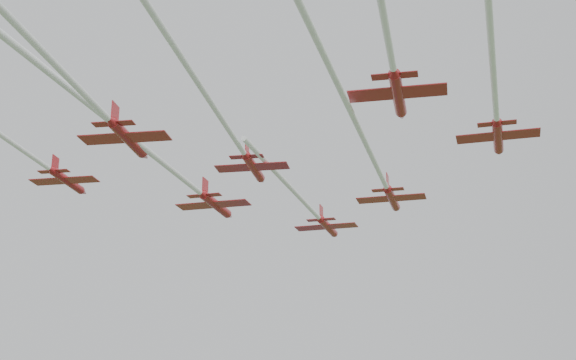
{
  "coord_description": "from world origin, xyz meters",
  "views": [
    {
      "loc": [
        7.76,
        -89.78,
        20.14
      ],
      "look_at": [
        5.72,
        0.78,
        49.62
      ],
      "focal_mm": 50.0,
      "sensor_mm": 36.0,
      "label": 1
    }
  ],
  "objects_px": {
    "jet_lead": "(313,211)",
    "jet_row4_right": "(386,28)",
    "jet_row2_left": "(174,172)",
    "jet_row3_left": "(4,137)",
    "jet_row2_right": "(366,145)",
    "jet_row3_right": "(492,57)",
    "jet_row4_left": "(79,88)",
    "jet_row3_mid": "(227,126)"
  },
  "relations": [
    {
      "from": "jet_row3_right",
      "to": "jet_row4_left",
      "type": "height_order",
      "value": "jet_row3_right"
    },
    {
      "from": "jet_row2_left",
      "to": "jet_row4_left",
      "type": "xyz_separation_m",
      "value": [
        -4.47,
        -22.93,
        -0.22
      ]
    },
    {
      "from": "jet_row2_right",
      "to": "jet_row4_left",
      "type": "xyz_separation_m",
      "value": [
        -25.22,
        -12.26,
        0.71
      ]
    },
    {
      "from": "jet_row3_left",
      "to": "jet_row4_right",
      "type": "bearing_deg",
      "value": -22.35
    },
    {
      "from": "jet_row3_mid",
      "to": "jet_row4_left",
      "type": "bearing_deg",
      "value": -127.72
    },
    {
      "from": "jet_row3_left",
      "to": "jet_row2_right",
      "type": "bearing_deg",
      "value": 8.67
    },
    {
      "from": "jet_row2_left",
      "to": "jet_row3_mid",
      "type": "bearing_deg",
      "value": -45.84
    },
    {
      "from": "jet_lead",
      "to": "jet_row2_left",
      "type": "bearing_deg",
      "value": -113.65
    },
    {
      "from": "jet_row2_left",
      "to": "jet_row4_left",
      "type": "height_order",
      "value": "jet_row2_left"
    },
    {
      "from": "jet_row2_left",
      "to": "jet_row3_right",
      "type": "relative_size",
      "value": 0.87
    },
    {
      "from": "jet_row2_right",
      "to": "jet_row3_right",
      "type": "height_order",
      "value": "jet_row3_right"
    },
    {
      "from": "jet_row3_right",
      "to": "jet_lead",
      "type": "bearing_deg",
      "value": 121.52
    },
    {
      "from": "jet_row3_mid",
      "to": "jet_row4_left",
      "type": "height_order",
      "value": "jet_row3_mid"
    },
    {
      "from": "jet_lead",
      "to": "jet_row3_mid",
      "type": "bearing_deg",
      "value": -90.61
    },
    {
      "from": "jet_row3_mid",
      "to": "jet_row3_right",
      "type": "xyz_separation_m",
      "value": [
        22.96,
        -13.66,
        0.33
      ]
    },
    {
      "from": "jet_row2_right",
      "to": "jet_row4_left",
      "type": "height_order",
      "value": "jet_row4_left"
    },
    {
      "from": "jet_lead",
      "to": "jet_row4_left",
      "type": "bearing_deg",
      "value": -100.54
    },
    {
      "from": "jet_row2_right",
      "to": "jet_row3_left",
      "type": "bearing_deg",
      "value": -167.01
    },
    {
      "from": "jet_row2_left",
      "to": "jet_row4_right",
      "type": "relative_size",
      "value": 1.11
    },
    {
      "from": "jet_lead",
      "to": "jet_row4_right",
      "type": "height_order",
      "value": "jet_lead"
    },
    {
      "from": "jet_row3_left",
      "to": "jet_row3_right",
      "type": "distance_m",
      "value": 47.9
    },
    {
      "from": "jet_row2_left",
      "to": "jet_row4_right",
      "type": "distance_m",
      "value": 38.48
    },
    {
      "from": "jet_row2_left",
      "to": "jet_row3_left",
      "type": "relative_size",
      "value": 1.01
    },
    {
      "from": "jet_row3_mid",
      "to": "jet_row2_left",
      "type": "bearing_deg",
      "value": 128.99
    },
    {
      "from": "jet_lead",
      "to": "jet_row3_right",
      "type": "height_order",
      "value": "jet_lead"
    },
    {
      "from": "jet_lead",
      "to": "jet_row3_left",
      "type": "distance_m",
      "value": 43.53
    },
    {
      "from": "jet_row2_left",
      "to": "jet_row3_left",
      "type": "height_order",
      "value": "jet_row2_left"
    },
    {
      "from": "jet_row3_left",
      "to": "jet_row2_left",
      "type": "bearing_deg",
      "value": 43.07
    },
    {
      "from": "jet_lead",
      "to": "jet_row3_left",
      "type": "xyz_separation_m",
      "value": [
        -31.2,
        -30.35,
        -0.62
      ]
    },
    {
      "from": "jet_row4_right",
      "to": "jet_row3_mid",
      "type": "bearing_deg",
      "value": 133.79
    },
    {
      "from": "jet_row2_right",
      "to": "jet_row4_left",
      "type": "distance_m",
      "value": 28.05
    },
    {
      "from": "jet_row3_left",
      "to": "jet_row3_mid",
      "type": "height_order",
      "value": "jet_row3_mid"
    },
    {
      "from": "jet_row3_left",
      "to": "jet_row3_right",
      "type": "height_order",
      "value": "jet_row3_right"
    },
    {
      "from": "jet_row2_right",
      "to": "jet_row3_right",
      "type": "relative_size",
      "value": 1.02
    },
    {
      "from": "jet_row2_right",
      "to": "jet_row3_left",
      "type": "height_order",
      "value": "jet_row3_left"
    },
    {
      "from": "jet_row3_left",
      "to": "jet_row4_left",
      "type": "distance_m",
      "value": 16.61
    },
    {
      "from": "jet_row3_mid",
      "to": "jet_row4_right",
      "type": "xyz_separation_m",
      "value": [
        13.64,
        -20.59,
        -0.64
      ]
    },
    {
      "from": "jet_row3_mid",
      "to": "jet_row4_right",
      "type": "relative_size",
      "value": 1.02
    },
    {
      "from": "jet_lead",
      "to": "jet_row4_left",
      "type": "height_order",
      "value": "jet_lead"
    },
    {
      "from": "jet_row2_left",
      "to": "jet_row2_right",
      "type": "xyz_separation_m",
      "value": [
        20.74,
        -10.67,
        -0.93
      ]
    },
    {
      "from": "jet_row2_left",
      "to": "jet_row3_mid",
      "type": "height_order",
      "value": "jet_row3_mid"
    },
    {
      "from": "jet_lead",
      "to": "jet_row3_mid",
      "type": "relative_size",
      "value": 0.81
    }
  ]
}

